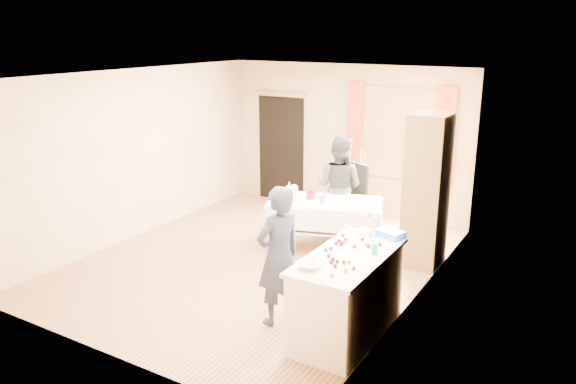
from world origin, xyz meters
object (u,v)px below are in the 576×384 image
Objects in this scene: counter at (348,295)px; chair at (348,212)px; girl at (279,256)px; cabinet at (426,191)px; woman at (339,187)px; party_table at (324,220)px.

chair reaches higher than counter.
girl reaches higher than chair.
woman is at bearing 164.63° from cabinet.
counter is at bearing -75.10° from party_table.
party_table is at bearing -171.44° from cabinet.
cabinet reaches higher than chair.
girl is (0.58, -3.07, 0.46)m from chair.
chair is (-1.44, 0.65, -0.72)m from cabinet.
chair is (-0.01, 0.86, -0.11)m from party_table.
cabinet is at bearing -1.08° from chair.
party_table is 0.87m from chair.
party_table is at bearing -66.16° from chair.
chair reaches higher than party_table.
counter is 0.97× the size of woman.
girl reaches higher than counter.
chair is (-1.34, 2.92, -0.12)m from counter.
chair is 0.71× the size of girl.
cabinet is at bearing -178.26° from girl.
cabinet reaches higher than woman.
counter is 3.05m from woman.
counter is (-0.10, -2.27, -0.60)m from cabinet.
cabinet is 1.58m from woman.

